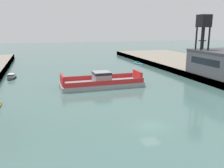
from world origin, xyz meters
TOP-DOWN VIEW (x-y plane):
  - ground_plane at (0.00, 0.00)m, footprint 400.00×400.00m
  - chain_ferry at (-0.64, 25.12)m, footprint 19.66×7.37m
  - moored_boat_near_left at (-22.09, 41.76)m, footprint 3.02×6.65m
  - moored_boat_mid_right at (22.65, 57.15)m, footprint 2.68×8.03m
  - warehouse_shed at (31.17, 21.21)m, footprint 12.54×15.95m
  - crane_tower at (26.46, 24.55)m, footprint 2.88×2.88m
  - bollard_right_far at (25.42, 19.43)m, footprint 0.32×0.32m

SIDE VIEW (x-z plane):
  - ground_plane at x=0.00m, z-range 0.00..0.00m
  - moored_boat_mid_right at x=22.65m, z-range -0.24..0.62m
  - moored_boat_near_left at x=-22.09m, z-range -0.18..1.18m
  - chain_ferry at x=-0.64m, z-range -0.72..2.92m
  - bollard_right_far at x=25.42m, z-range 1.75..2.46m
  - warehouse_shed at x=31.17m, z-range 1.72..8.10m
  - crane_tower at x=26.46m, z-range 5.73..21.08m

